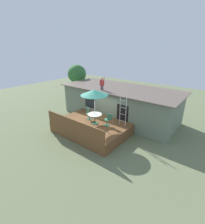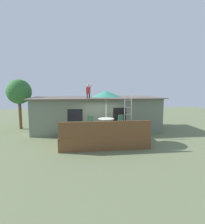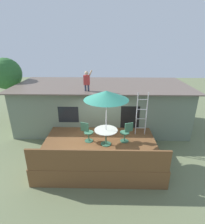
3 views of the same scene
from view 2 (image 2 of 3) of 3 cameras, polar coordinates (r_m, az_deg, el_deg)
The scene contains 11 objects.
ground_plane at distance 12.80m, azimuth -0.28°, elevation -8.76°, with size 40.00×40.00×0.00m, color #66704C.
house at distance 16.01m, azimuth -1.87°, elevation -0.42°, with size 10.50×4.50×2.74m.
deck at distance 12.69m, azimuth -0.28°, elevation -7.03°, with size 5.29×3.97×0.80m, color brown.
deck_railing at distance 10.63m, azimuth 1.00°, elevation -5.18°, with size 5.19×0.08×0.90m, color brown.
patio_table at distance 12.41m, azimuth 1.08°, elevation -2.70°, with size 1.04×1.04×0.74m.
patio_umbrella at distance 12.23m, azimuth 1.10°, elevation 5.45°, with size 1.90×1.90×2.54m.
step_ladder at distance 13.66m, azimuth 7.67°, elevation 0.35°, with size 0.52×0.04×2.20m.
person_figure at distance 14.25m, azimuth -4.26°, elevation 6.55°, with size 0.47×0.20×1.11m.
patio_chair_left at distance 12.63m, azimuth -3.07°, elevation -3.12°, with size 0.61×0.44×0.92m.
patio_chair_right at distance 12.91m, azimuth 5.02°, elevation -2.91°, with size 0.61×0.44×0.92m.
backyard_tree at distance 17.55m, azimuth -23.75°, elevation 5.48°, with size 2.06×2.06×4.23m.
Camera 2 is at (-1.51, -12.19, 3.58)m, focal length 30.51 mm.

